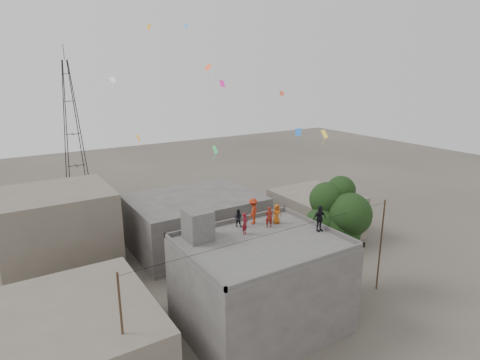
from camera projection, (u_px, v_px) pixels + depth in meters
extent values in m
plane|color=#433E37|center=(260.00, 325.00, 27.17)|extent=(140.00, 140.00, 0.00)
cube|color=#484643|center=(261.00, 286.00, 26.37)|extent=(10.00, 8.00, 6.00)
cube|color=#565451|center=(262.00, 243.00, 25.56)|extent=(10.00, 8.00, 0.10)
cube|color=#484643|center=(230.00, 221.00, 28.71)|extent=(10.00, 0.15, 0.30)
cube|color=#484643|center=(302.00, 265.00, 22.30)|extent=(10.00, 0.15, 0.30)
cube|color=#484643|center=(319.00, 225.00, 28.03)|extent=(0.15, 8.00, 0.30)
cube|color=#484643|center=(191.00, 259.00, 22.99)|extent=(0.15, 8.00, 0.30)
cube|color=#484643|center=(198.00, 225.00, 25.77)|extent=(1.60, 1.80, 2.00)
cube|color=#645C4F|center=(81.00, 340.00, 22.64)|extent=(8.00, 10.00, 4.00)
cube|color=#484643|center=(195.00, 221.00, 38.96)|extent=(12.00, 9.00, 5.00)
cube|color=#645C4F|center=(58.00, 230.00, 34.18)|extent=(9.00, 8.00, 7.00)
cube|color=#645C4F|center=(316.00, 214.00, 41.92)|extent=(7.00, 8.00, 4.40)
cylinder|color=black|center=(334.00, 269.00, 30.73)|extent=(0.44, 0.44, 4.00)
cylinder|color=black|center=(336.00, 249.00, 30.47)|extent=(0.64, 0.91, 2.14)
sphere|color=black|center=(337.00, 230.00, 29.88)|extent=(3.60, 3.60, 3.60)
sphere|color=black|center=(345.00, 216.00, 30.48)|extent=(3.00, 3.00, 3.00)
sphere|color=black|center=(323.00, 225.00, 29.72)|extent=(2.80, 2.80, 2.80)
sphere|color=black|center=(350.00, 214.00, 29.06)|extent=(3.20, 3.20, 3.20)
sphere|color=black|center=(327.00, 199.00, 29.88)|extent=(2.60, 2.60, 2.60)
sphere|color=black|center=(341.00, 190.00, 30.04)|extent=(2.20, 2.20, 2.20)
cylinder|color=black|center=(123.00, 339.00, 20.10)|extent=(0.12, 0.12, 7.40)
cylinder|color=black|center=(381.00, 246.00, 30.75)|extent=(0.12, 0.12, 7.40)
cylinder|color=black|center=(280.00, 231.00, 24.49)|extent=(20.00, 0.52, 0.02)
cylinder|color=black|center=(67.00, 129.00, 54.27)|extent=(1.27, 1.27, 18.01)
cylinder|color=black|center=(80.00, 128.00, 55.14)|extent=(1.27, 1.27, 18.01)
cylinder|color=black|center=(77.00, 126.00, 56.53)|extent=(1.27, 1.27, 18.01)
cylinder|color=black|center=(64.00, 127.00, 55.65)|extent=(1.27, 1.27, 18.01)
cube|color=black|center=(76.00, 166.00, 56.83)|extent=(2.36, 0.08, 0.08)
cube|color=black|center=(76.00, 166.00, 56.83)|extent=(0.08, 2.36, 0.08)
cube|color=black|center=(73.00, 134.00, 55.63)|extent=(1.81, 0.08, 0.08)
cube|color=black|center=(73.00, 134.00, 55.63)|extent=(0.08, 1.81, 0.08)
cube|color=black|center=(69.00, 101.00, 54.44)|extent=(1.26, 0.08, 0.08)
cube|color=black|center=(69.00, 101.00, 54.44)|extent=(0.08, 1.26, 0.08)
cube|color=black|center=(66.00, 74.00, 53.48)|extent=(0.82, 0.08, 0.08)
cube|color=black|center=(66.00, 74.00, 53.48)|extent=(0.08, 0.82, 0.08)
cylinder|color=black|center=(64.00, 52.00, 52.74)|extent=(0.08, 0.08, 2.00)
imported|color=maroon|center=(269.00, 217.00, 27.84)|extent=(0.65, 0.57, 1.49)
imported|color=#B05114|center=(277.00, 214.00, 28.57)|extent=(0.74, 0.54, 1.41)
imported|color=black|center=(238.00, 218.00, 28.00)|extent=(0.77, 0.78, 1.27)
imported|color=black|center=(319.00, 219.00, 27.12)|extent=(1.07, 0.49, 1.80)
imported|color=#A02B12|center=(253.00, 211.00, 28.43)|extent=(1.40, 1.29, 1.89)
imported|color=maroon|center=(245.00, 224.00, 26.66)|extent=(0.65, 0.62, 1.50)
plane|color=orange|center=(138.00, 138.00, 27.59)|extent=(0.15, 0.47, 0.44)
plane|color=#DA2294|center=(222.00, 84.00, 32.14)|extent=(0.28, 0.59, 0.54)
plane|color=yellow|center=(149.00, 27.00, 27.62)|extent=(0.39, 0.33, 0.31)
plane|color=blue|center=(298.00, 132.00, 33.34)|extent=(0.61, 0.05, 0.61)
plane|color=white|center=(113.00, 80.00, 26.87)|extent=(0.43, 0.28, 0.35)
plane|color=orange|center=(195.00, 25.00, 36.04)|extent=(0.18, 0.34, 0.35)
plane|color=green|center=(215.00, 149.00, 27.21)|extent=(0.57, 0.54, 0.51)
plane|color=#C94B2F|center=(282.00, 93.00, 35.09)|extent=(0.30, 0.40, 0.38)
plane|color=#DF4617|center=(208.00, 67.00, 23.30)|extent=(0.34, 0.45, 0.32)
plane|color=#4B8DE3|center=(186.00, 26.00, 35.58)|extent=(0.24, 0.23, 0.32)
plane|color=gold|center=(324.00, 134.00, 27.14)|extent=(0.67, 0.49, 0.51)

